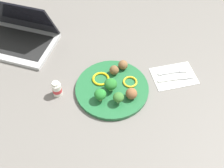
% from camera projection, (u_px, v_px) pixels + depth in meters
% --- Properties ---
extents(ground_plane, '(4.00, 4.00, 0.00)m').
position_uv_depth(ground_plane, '(112.00, 90.00, 1.04)').
color(ground_plane, slate).
extents(plate, '(0.28, 0.28, 0.02)m').
position_uv_depth(plate, '(112.00, 89.00, 1.03)').
color(plate, '#236638').
rests_on(plate, ground_plane).
extents(broccoli_floret_front_left, '(0.04, 0.04, 0.05)m').
position_uv_depth(broccoli_floret_front_left, '(118.00, 97.00, 0.96)').
color(broccoli_floret_front_left, '#8CC681').
rests_on(broccoli_floret_front_left, plate).
extents(broccoli_floret_far_rim, '(0.04, 0.04, 0.05)m').
position_uv_depth(broccoli_floret_far_rim, '(100.00, 94.00, 0.97)').
color(broccoli_floret_far_rim, '#A5BD6B').
rests_on(broccoli_floret_far_rim, plate).
extents(broccoli_floret_near_rim, '(0.05, 0.05, 0.05)m').
position_uv_depth(broccoli_floret_near_rim, '(111.00, 84.00, 1.00)').
color(broccoli_floret_near_rim, '#92CD74').
rests_on(broccoli_floret_near_rim, plate).
extents(meatball_mid_left, '(0.04, 0.04, 0.04)m').
position_uv_depth(meatball_mid_left, '(131.00, 94.00, 0.98)').
color(meatball_mid_left, brown).
rests_on(meatball_mid_left, plate).
extents(meatball_far_rim, '(0.04, 0.04, 0.04)m').
position_uv_depth(meatball_far_rim, '(114.00, 70.00, 1.06)').
color(meatball_far_rim, brown).
rests_on(meatball_far_rim, plate).
extents(meatball_back_right, '(0.04, 0.04, 0.04)m').
position_uv_depth(meatball_back_right, '(123.00, 65.00, 1.07)').
color(meatball_back_right, brown).
rests_on(meatball_back_right, plate).
extents(pepper_ring_back_right, '(0.09, 0.09, 0.01)m').
position_uv_depth(pepper_ring_back_right, '(101.00, 79.00, 1.05)').
color(pepper_ring_back_right, yellow).
rests_on(pepper_ring_back_right, plate).
extents(pepper_ring_mid_right, '(0.06, 0.06, 0.01)m').
position_uv_depth(pepper_ring_mid_right, '(130.00, 82.00, 1.04)').
color(pepper_ring_mid_right, yellow).
rests_on(pepper_ring_mid_right, plate).
extents(napkin, '(0.17, 0.12, 0.01)m').
position_uv_depth(napkin, '(174.00, 76.00, 1.08)').
color(napkin, white).
rests_on(napkin, ground_plane).
extents(fork, '(0.12, 0.02, 0.01)m').
position_uv_depth(fork, '(174.00, 71.00, 1.09)').
color(fork, silver).
rests_on(fork, napkin).
extents(knife, '(0.15, 0.03, 0.01)m').
position_uv_depth(knife, '(178.00, 78.00, 1.07)').
color(knife, white).
rests_on(knife, napkin).
extents(yogurt_bottle, '(0.04, 0.04, 0.07)m').
position_uv_depth(yogurt_bottle, '(57.00, 89.00, 1.00)').
color(yogurt_bottle, white).
rests_on(yogurt_bottle, ground_plane).
extents(laptop, '(0.39, 0.35, 0.20)m').
position_uv_depth(laptop, '(18.00, 36.00, 1.18)').
color(laptop, '#B6B6B6').
rests_on(laptop, ground_plane).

